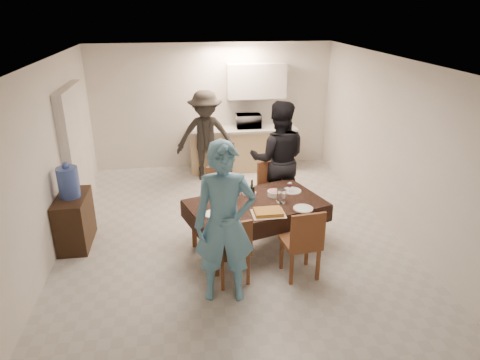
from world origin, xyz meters
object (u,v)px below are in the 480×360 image
at_px(wine_bottle, 252,190).
at_px(person_far, 278,159).
at_px(savoury_tart, 268,212).
at_px(water_pitcher, 281,196).
at_px(microwave, 249,121).
at_px(dining_table, 256,204).
at_px(console, 75,220).
at_px(person_near, 225,224).
at_px(water_jug, 68,182).
at_px(person_kitchen, 206,136).

xyz_separation_m(wine_bottle, person_far, (0.60, 1.00, 0.08)).
height_order(wine_bottle, savoury_tart, wine_bottle).
xyz_separation_m(water_pitcher, microwave, (0.06, 3.28, 0.23)).
bearing_deg(savoury_tart, dining_table, 104.74).
bearing_deg(microwave, dining_table, 82.74).
xyz_separation_m(console, person_far, (3.14, 0.58, 0.58)).
height_order(water_pitcher, person_far, person_far).
height_order(console, savoury_tart, savoury_tart).
bearing_deg(wine_bottle, person_near, -114.44).
xyz_separation_m(console, water_pitcher, (2.94, -0.52, 0.44)).
height_order(water_jug, person_far, person_far).
bearing_deg(console, person_kitchen, 48.04).
height_order(water_pitcher, person_kitchen, person_kitchen).
relative_size(water_jug, water_pitcher, 2.28).
bearing_deg(person_kitchen, console, -131.96).
distance_m(wine_bottle, person_near, 1.21).
bearing_deg(person_kitchen, savoury_tart, -79.02).
xyz_separation_m(dining_table, person_kitchen, (-0.51, 2.78, 0.21)).
distance_m(microwave, person_kitchen, 1.04).
bearing_deg(wine_bottle, person_kitchen, 99.62).
xyz_separation_m(dining_table, person_near, (-0.55, -1.05, 0.29)).
height_order(wine_bottle, water_pitcher, wine_bottle).
bearing_deg(dining_table, water_pitcher, -26.04).
bearing_deg(person_kitchen, person_far, -58.44).
xyz_separation_m(savoury_tart, person_kitchen, (-0.61, 3.16, 0.15)).
bearing_deg(person_far, console, 20.62).
bearing_deg(wine_bottle, dining_table, -45.00).
xyz_separation_m(water_pitcher, person_near, (-0.90, -1.00, 0.16)).
bearing_deg(console, person_near, -36.60).
bearing_deg(person_near, water_pitcher, 53.14).
bearing_deg(microwave, water_pitcher, 88.92).
distance_m(dining_table, microwave, 3.28).
bearing_deg(savoury_tart, water_jug, 162.54).
height_order(console, wine_bottle, wine_bottle).
bearing_deg(person_near, water_jug, 148.53).
xyz_separation_m(console, person_near, (2.04, -1.52, 0.60)).
distance_m(dining_table, water_jug, 2.65).
relative_size(water_pitcher, person_kitchen, 0.11).
height_order(console, water_jug, water_jug).
bearing_deg(person_near, person_far, 67.48).
bearing_deg(microwave, person_far, 93.63).
height_order(dining_table, person_near, person_near).
xyz_separation_m(wine_bottle, person_kitchen, (-0.46, 2.73, 0.01)).
bearing_deg(savoury_tart, water_pitcher, 52.85).
bearing_deg(savoury_tart, person_near, -134.13).
bearing_deg(water_jug, water_pitcher, -9.97).
distance_m(console, person_far, 3.25).
bearing_deg(water_pitcher, wine_bottle, 165.96).
bearing_deg(water_jug, console, 0.00).
height_order(water_pitcher, savoury_tart, water_pitcher).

